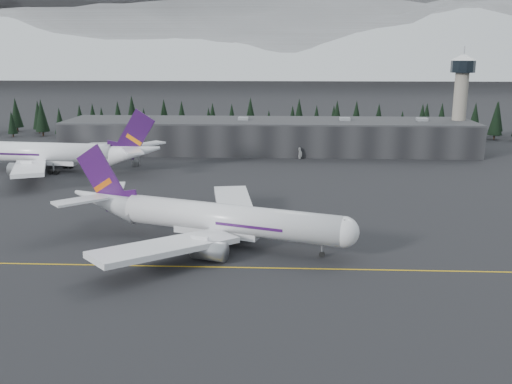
{
  "coord_description": "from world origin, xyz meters",
  "views": [
    {
      "loc": [
        5.68,
        -100.55,
        38.65
      ],
      "look_at": [
        0.0,
        20.0,
        9.0
      ],
      "focal_mm": 40.0,
      "sensor_mm": 36.0,
      "label": 1
    }
  ],
  "objects_px": {
    "jet_parked": "(56,153)",
    "gse_vehicle_a": "(136,164)",
    "gse_vehicle_b": "(300,157)",
    "control_tower": "(461,92)",
    "jet_main": "(206,217)",
    "terminal": "(268,136)"
  },
  "relations": [
    {
      "from": "terminal",
      "to": "jet_main",
      "type": "relative_size",
      "value": 2.52
    },
    {
      "from": "terminal",
      "to": "control_tower",
      "type": "distance_m",
      "value": 76.98
    },
    {
      "from": "control_tower",
      "to": "gse_vehicle_b",
      "type": "xyz_separation_m",
      "value": [
        -62.68,
        -18.84,
        -22.66
      ]
    },
    {
      "from": "gse_vehicle_b",
      "to": "control_tower",
      "type": "bearing_deg",
      "value": 107.14
    },
    {
      "from": "terminal",
      "to": "gse_vehicle_b",
      "type": "bearing_deg",
      "value": -52.11
    },
    {
      "from": "control_tower",
      "to": "jet_main",
      "type": "distance_m",
      "value": 144.74
    },
    {
      "from": "jet_parked",
      "to": "terminal",
      "type": "bearing_deg",
      "value": -142.92
    },
    {
      "from": "control_tower",
      "to": "jet_parked",
      "type": "distance_m",
      "value": 152.49
    },
    {
      "from": "terminal",
      "to": "jet_main",
      "type": "bearing_deg",
      "value": -95.14
    },
    {
      "from": "jet_parked",
      "to": "gse_vehicle_b",
      "type": "xyz_separation_m",
      "value": [
        82.01,
        26.05,
        -5.23
      ]
    },
    {
      "from": "terminal",
      "to": "gse_vehicle_b",
      "type": "xyz_separation_m",
      "value": [
        12.32,
        -15.84,
        -5.56
      ]
    },
    {
      "from": "jet_parked",
      "to": "gse_vehicle_b",
      "type": "height_order",
      "value": "jet_parked"
    },
    {
      "from": "control_tower",
      "to": "jet_main",
      "type": "height_order",
      "value": "control_tower"
    },
    {
      "from": "terminal",
      "to": "jet_main",
      "type": "xyz_separation_m",
      "value": [
        -10.13,
        -112.67,
        -0.89
      ]
    },
    {
      "from": "jet_main",
      "to": "gse_vehicle_b",
      "type": "xyz_separation_m",
      "value": [
        22.46,
        96.84,
        -4.67
      ]
    },
    {
      "from": "terminal",
      "to": "jet_parked",
      "type": "bearing_deg",
      "value": -148.99
    },
    {
      "from": "control_tower",
      "to": "gse_vehicle_a",
      "type": "relative_size",
      "value": 6.94
    },
    {
      "from": "jet_parked",
      "to": "gse_vehicle_a",
      "type": "xyz_separation_m",
      "value": [
        24.39,
        9.15,
        -5.22
      ]
    },
    {
      "from": "jet_parked",
      "to": "gse_vehicle_a",
      "type": "relative_size",
      "value": 13.25
    },
    {
      "from": "gse_vehicle_a",
      "to": "gse_vehicle_b",
      "type": "height_order",
      "value": "gse_vehicle_a"
    },
    {
      "from": "control_tower",
      "to": "jet_parked",
      "type": "xyz_separation_m",
      "value": [
        -144.68,
        -44.89,
        -17.43
      ]
    },
    {
      "from": "jet_main",
      "to": "control_tower",
      "type": "bearing_deg",
      "value": 72.29
    }
  ]
}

